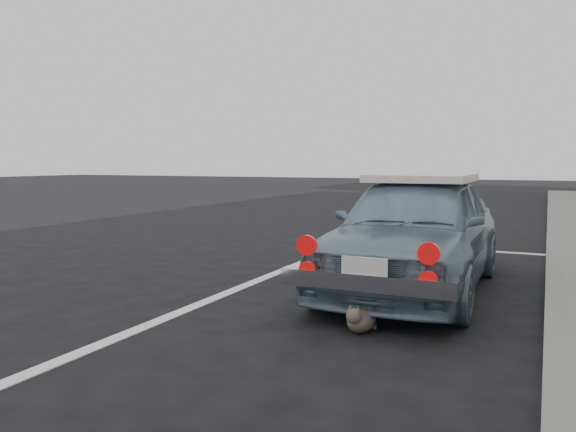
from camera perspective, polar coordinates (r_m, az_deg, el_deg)
pline_front at (r=8.26m, az=15.68°, el=-3.21°), size 3.00×0.12×0.01m
pline_side at (r=5.44m, az=-5.47°, el=-7.50°), size 0.12×7.00×0.01m
retro_coupe at (r=5.53m, az=12.78°, el=-1.41°), size 1.34×3.33×1.13m
cat at (r=4.14m, az=7.39°, el=-10.28°), size 0.22×0.42×0.23m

